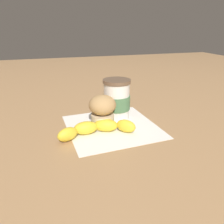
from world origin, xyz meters
TOP-DOWN VIEW (x-y plane):
  - ground_plane at (0.00, 0.00)m, footprint 3.00×3.00m
  - paper_napkin at (0.00, 0.00)m, footprint 0.26×0.26m
  - coffee_cup at (-0.06, 0.03)m, footprint 0.08×0.08m
  - muffin at (-0.01, -0.03)m, footprint 0.08×0.08m
  - banana at (0.03, -0.05)m, footprint 0.08×0.22m

SIDE VIEW (x-z plane):
  - ground_plane at x=0.00m, z-range 0.00..0.00m
  - paper_napkin at x=0.00m, z-range 0.00..0.00m
  - banana at x=0.03m, z-range 0.00..0.04m
  - muffin at x=-0.01m, z-range 0.00..0.10m
  - coffee_cup at x=-0.06m, z-range 0.00..0.12m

